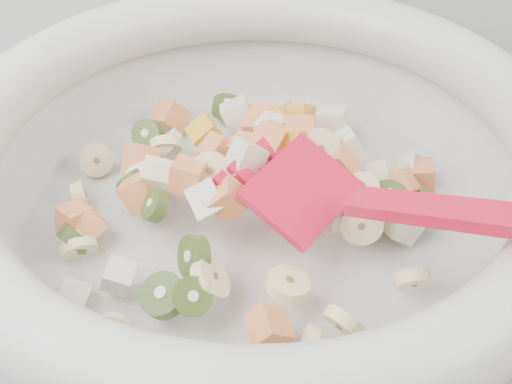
# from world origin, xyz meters

# --- Properties ---
(mixing_bowl) EXTENTS (0.46, 0.41, 0.16)m
(mixing_bowl) POSITION_xyz_m (0.18, 1.48, 0.96)
(mixing_bowl) COLOR silver
(mixing_bowl) RESTS_ON counter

